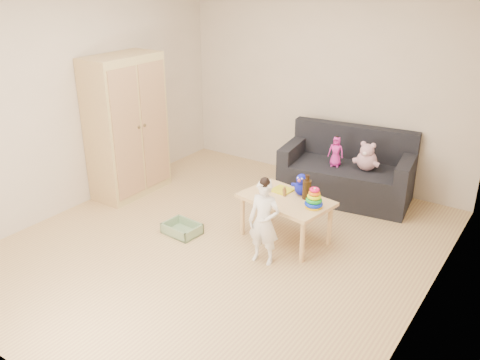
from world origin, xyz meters
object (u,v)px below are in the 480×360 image
Objects in this scene: wardrobe at (127,126)px; toddler at (264,223)px; play_table at (285,219)px; sofa at (345,182)px.

toddler is at bearing -11.89° from wardrobe.
wardrobe reaches higher than play_table.
sofa is at bearing 85.50° from play_table.
wardrobe is at bearing -179.62° from play_table.
wardrobe is 2.36m from toddler.
sofa is 1.69× the size of play_table.
toddler is at bearing -85.25° from play_table.
wardrobe is 1.89× the size of play_table.
toddler is at bearing -99.95° from sofa.
sofa is (2.33, 1.33, -0.65)m from wardrobe.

